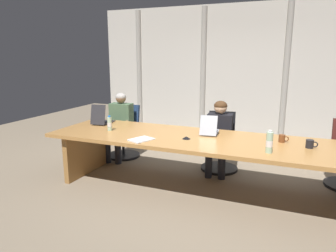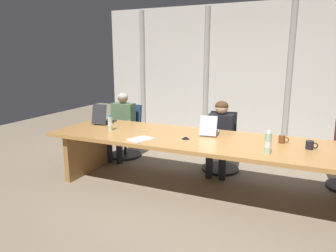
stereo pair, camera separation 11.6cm
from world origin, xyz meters
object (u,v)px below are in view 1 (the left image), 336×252
object	(u,v)px
office_chair_left_end	(125,137)
person_left_end	(119,122)
person_left_mid	(219,132)
water_bottle_secondary	(110,124)
laptop_left_mid	(210,130)
office_chair_left_mid	(220,148)
coffee_mug_far	(310,144)
spiral_notepad	(141,140)
coffee_mug_near	(282,138)
conference_mic_left_side	(186,138)
laptop_left_end	(102,120)
water_bottle_primary	(269,142)

from	to	relation	value
office_chair_left_end	person_left_end	bearing A→B (deg)	0.91
person_left_mid	water_bottle_secondary	world-z (taller)	person_left_mid
laptop_left_mid	office_chair_left_end	size ratio (longest dim) A/B	0.47
office_chair_left_mid	coffee_mug_far	world-z (taller)	office_chair_left_mid
spiral_notepad	coffee_mug_near	bearing A→B (deg)	42.04
conference_mic_left_side	person_left_end	bearing A→B (deg)	149.59
office_chair_left_end	conference_mic_left_side	bearing A→B (deg)	56.80
laptop_left_mid	person_left_end	size ratio (longest dim) A/B	0.37
laptop_left_end	spiral_notepad	xyz separation A→B (m)	(1.05, -0.67, -0.05)
office_chair_left_mid	person_left_mid	distance (m)	0.35
water_bottle_primary	laptop_left_end	bearing A→B (deg)	167.18
laptop_left_end	water_bottle_primary	bearing A→B (deg)	-109.40
laptop_left_mid	conference_mic_left_side	distance (m)	0.46
office_chair_left_mid	water_bottle_primary	bearing A→B (deg)	25.41
laptop_left_end	water_bottle_primary	world-z (taller)	laptop_left_end
person_left_mid	laptop_left_end	bearing A→B (deg)	-78.37
person_left_end	office_chair_left_mid	bearing A→B (deg)	90.28
office_chair_left_end	conference_mic_left_side	size ratio (longest dim) A/B	8.61
laptop_left_mid	office_chair_left_mid	bearing A→B (deg)	-8.28
conference_mic_left_side	office_chair_left_mid	bearing A→B (deg)	78.54
person_left_mid	water_bottle_primary	bearing A→B (deg)	31.09
person_left_end	conference_mic_left_side	world-z (taller)	person_left_end
office_chair_left_end	person_left_end	xyz separation A→B (m)	(-0.00, -0.16, 0.31)
person_left_mid	coffee_mug_near	world-z (taller)	person_left_mid
laptop_left_mid	spiral_notepad	bearing A→B (deg)	125.92
spiral_notepad	person_left_end	bearing A→B (deg)	153.86
conference_mic_left_side	coffee_mug_near	bearing A→B (deg)	14.77
water_bottle_secondary	person_left_end	bearing A→B (deg)	112.84
office_chair_left_mid	water_bottle_secondary	bearing A→B (deg)	-60.86
laptop_left_end	spiral_notepad	world-z (taller)	laptop_left_end
office_chair_left_mid	coffee_mug_far	size ratio (longest dim) A/B	6.82
water_bottle_primary	laptop_left_mid	bearing A→B (deg)	144.08
coffee_mug_near	coffee_mug_far	size ratio (longest dim) A/B	0.91
office_chair_left_end	water_bottle_secondary	xyz separation A→B (m)	(0.38, -1.06, 0.50)
person_left_mid	coffee_mug_far	bearing A→B (deg)	53.97
coffee_mug_far	conference_mic_left_side	size ratio (longest dim) A/B	1.25
office_chair_left_end	water_bottle_primary	bearing A→B (deg)	65.09
water_bottle_primary	person_left_mid	bearing A→B (deg)	126.24
laptop_left_end	coffee_mug_far	bearing A→B (deg)	-100.69
person_left_end	coffee_mug_far	world-z (taller)	person_left_end
office_chair_left_end	water_bottle_primary	world-z (taller)	water_bottle_primary
water_bottle_secondary	conference_mic_left_side	world-z (taller)	water_bottle_secondary
laptop_left_mid	water_bottle_secondary	world-z (taller)	laptop_left_mid
office_chair_left_mid	conference_mic_left_side	world-z (taller)	office_chair_left_mid
laptop_left_mid	office_chair_left_end	bearing A→B (deg)	61.90
office_chair_left_mid	conference_mic_left_side	bearing A→B (deg)	-19.04
laptop_left_mid	person_left_mid	distance (m)	0.54
conference_mic_left_side	spiral_notepad	size ratio (longest dim) A/B	0.30
office_chair_left_mid	office_chair_left_end	bearing A→B (deg)	-97.62
conference_mic_left_side	office_chair_left_end	bearing A→B (deg)	145.54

